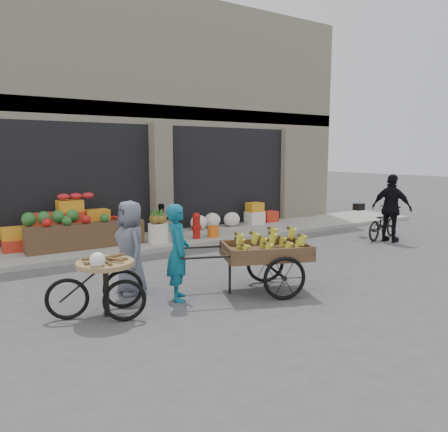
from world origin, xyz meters
TOP-DOWN VIEW (x-y plane):
  - ground at (0.00, 0.00)m, footprint 80.00×80.00m
  - sidewalk at (0.00, 4.10)m, footprint 18.00×2.20m
  - building at (0.00, 8.03)m, footprint 14.00×6.45m
  - fruit_display at (-2.48, 4.38)m, footprint 3.10×1.12m
  - pineapple_bin at (-0.75, 3.60)m, footprint 0.52×0.52m
  - fire_hydrant at (0.35, 3.55)m, footprint 0.22×0.22m
  - orange_bucket at (0.85, 3.50)m, footprint 0.32×0.32m
  - right_bay_goods at (2.61, 4.70)m, footprint 3.35×0.60m
  - seated_person at (-0.35, 4.20)m, footprint 0.51×0.43m
  - banana_cart at (-0.76, -0.76)m, footprint 2.65×1.77m
  - vendor_woman at (-2.18, -0.34)m, footprint 0.59×0.69m
  - tricycle_cart at (-3.43, -0.43)m, footprint 1.46×1.06m
  - vendor_grey at (-2.71, 0.39)m, footprint 0.52×0.79m
  - bicycle at (5.07, 1.19)m, footprint 1.81×0.98m
  - cyclist at (4.87, 0.79)m, footprint 0.69×1.16m

SIDE VIEW (x-z plane):
  - ground at x=0.00m, z-range 0.00..0.00m
  - sidewalk at x=0.00m, z-range 0.00..0.12m
  - orange_bucket at x=0.85m, z-range 0.12..0.42m
  - pineapple_bin at x=-0.75m, z-range 0.12..0.62m
  - right_bay_goods at x=2.61m, z-range 0.06..0.76m
  - bicycle at x=5.07m, z-range 0.00..0.90m
  - fire_hydrant at x=0.35m, z-range 0.15..0.86m
  - tricycle_cart at x=-3.43m, z-range 0.09..1.04m
  - seated_person at x=-0.35m, z-range 0.12..1.05m
  - fruit_display at x=-2.48m, z-range 0.05..1.29m
  - banana_cart at x=-0.76m, z-range 0.23..1.27m
  - vendor_woman at x=-2.18m, z-range 0.00..1.59m
  - vendor_grey at x=-2.71m, z-range 0.00..1.61m
  - cyclist at x=4.87m, z-range 0.00..1.85m
  - building at x=0.00m, z-range -0.13..6.87m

